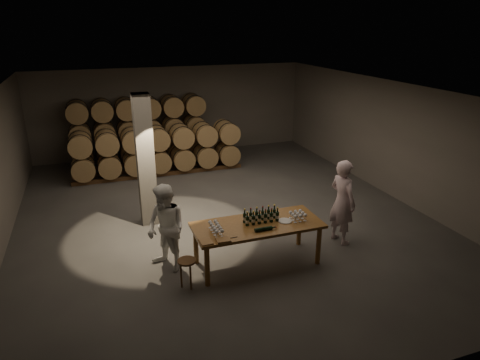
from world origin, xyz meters
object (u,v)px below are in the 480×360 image
object	(u,v)px
plate	(285,221)
person_man	(342,202)
stool	(187,265)
bottle_cluster	(261,217)
notebook_near	(223,240)
tasting_table	(257,228)
person_woman	(166,228)

from	to	relation	value
plate	person_man	xyz separation A→B (m)	(1.55, 0.33, 0.06)
person_man	stool	bearing A→B (deg)	87.07
bottle_cluster	notebook_near	distance (m)	1.09
bottle_cluster	tasting_table	bearing A→B (deg)	-146.21
bottle_cluster	person_man	world-z (taller)	person_man
notebook_near	bottle_cluster	bearing A→B (deg)	30.63
tasting_table	plate	distance (m)	0.59
bottle_cluster	stool	xyz separation A→B (m)	(-1.65, -0.42, -0.54)
person_man	tasting_table	bearing A→B (deg)	84.47
plate	person_woman	distance (m)	2.39
tasting_table	person_woman	xyz separation A→B (m)	(-1.76, 0.42, 0.10)
tasting_table	notebook_near	xyz separation A→B (m)	(-0.86, -0.44, 0.12)
bottle_cluster	notebook_near	size ratio (longest dim) A/B	2.78
notebook_near	person_woman	world-z (taller)	person_woman
stool	person_woman	bearing A→B (deg)	105.70
person_woman	plate	bearing A→B (deg)	46.40
notebook_near	person_woman	bearing A→B (deg)	139.58
plate	stool	world-z (taller)	plate
plate	person_man	size ratio (longest dim) A/B	0.14
tasting_table	person_man	world-z (taller)	person_man
notebook_near	person_woman	xyz separation A→B (m)	(-0.91, 0.86, -0.02)
tasting_table	stool	bearing A→B (deg)	-167.05
stool	person_woman	world-z (taller)	person_woman
bottle_cluster	stool	bearing A→B (deg)	-165.57
bottle_cluster	person_man	xyz separation A→B (m)	(2.02, 0.19, -0.04)
tasting_table	plate	size ratio (longest dim) A/B	9.35
plate	tasting_table	bearing A→B (deg)	172.28
bottle_cluster	person_man	distance (m)	2.03
bottle_cluster	notebook_near	bearing A→B (deg)	-152.26
tasting_table	stool	xyz separation A→B (m)	(-1.55, -0.36, -0.32)
bottle_cluster	person_woman	world-z (taller)	person_woman
person_man	person_woman	size ratio (longest dim) A/B	1.08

